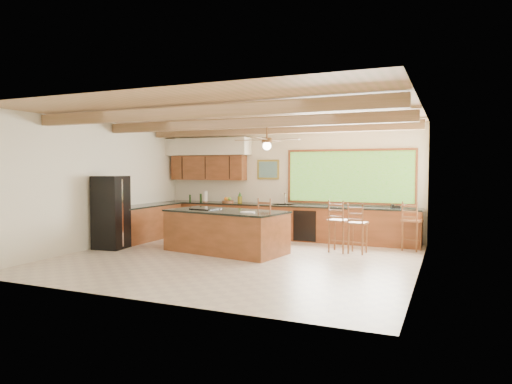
% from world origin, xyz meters
% --- Properties ---
extents(ground, '(7.20, 7.20, 0.00)m').
position_xyz_m(ground, '(0.00, 0.00, 0.00)').
color(ground, '#C1B0A0').
rests_on(ground, ground).
extents(room_shell, '(7.27, 6.54, 3.02)m').
position_xyz_m(room_shell, '(-0.17, 0.65, 2.21)').
color(room_shell, '#ECE6CC').
rests_on(room_shell, ground).
extents(counter_run, '(7.12, 3.10, 1.23)m').
position_xyz_m(counter_run, '(-0.82, 2.52, 0.46)').
color(counter_run, brown).
rests_on(counter_run, ground).
extents(island, '(2.88, 1.72, 0.96)m').
position_xyz_m(island, '(-0.54, 0.60, 0.47)').
color(island, brown).
rests_on(island, ground).
extents(refrigerator, '(0.73, 0.71, 1.71)m').
position_xyz_m(refrigerator, '(-3.22, -0.05, 0.85)').
color(refrigerator, black).
rests_on(refrigerator, ground).
extents(bar_stool_a, '(0.49, 0.49, 1.18)m').
position_xyz_m(bar_stool_a, '(0.10, 1.54, 0.70)').
color(bar_stool_a, brown).
rests_on(bar_stool_a, ground).
extents(bar_stool_b, '(0.49, 0.49, 1.18)m').
position_xyz_m(bar_stool_b, '(1.81, 1.54, 0.70)').
color(bar_stool_b, brown).
rests_on(bar_stool_b, ground).
extents(bar_stool_c, '(0.44, 0.44, 1.12)m').
position_xyz_m(bar_stool_c, '(2.22, 1.54, 0.66)').
color(bar_stool_c, brown).
rests_on(bar_stool_c, ground).
extents(bar_stool_d, '(0.49, 0.49, 1.14)m').
position_xyz_m(bar_stool_d, '(3.30, 2.39, 0.67)').
color(bar_stool_d, brown).
rests_on(bar_stool_d, ground).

